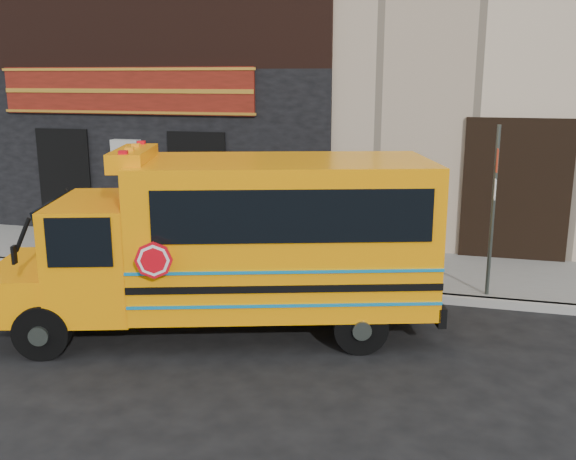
% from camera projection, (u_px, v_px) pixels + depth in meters
% --- Properties ---
extents(ground, '(120.00, 120.00, 0.00)m').
position_uv_depth(ground, '(259.00, 343.00, 9.80)').
color(ground, black).
rests_on(ground, ground).
extents(curb, '(40.00, 0.20, 0.15)m').
position_uv_depth(curb, '(300.00, 286.00, 12.23)').
color(curb, gray).
rests_on(curb, ground).
extents(sidewalk, '(40.00, 3.00, 0.15)m').
position_uv_depth(sidewalk, '(317.00, 265.00, 13.64)').
color(sidewalk, slate).
rests_on(sidewalk, ground).
extents(school_bus, '(7.22, 4.08, 2.92)m').
position_uv_depth(school_bus, '(240.00, 239.00, 9.99)').
color(school_bus, black).
rests_on(school_bus, ground).
extents(sign_pole, '(0.07, 0.28, 3.18)m').
position_uv_depth(sign_pole, '(493.00, 207.00, 11.19)').
color(sign_pole, '#3E453F').
rests_on(sign_pole, ground).
extents(bicycle, '(1.83, 0.56, 1.09)m').
position_uv_depth(bicycle, '(234.00, 287.00, 10.75)').
color(bicycle, black).
rests_on(bicycle, ground).
extents(cyclist, '(0.50, 0.74, 1.99)m').
position_uv_depth(cyclist, '(229.00, 261.00, 10.61)').
color(cyclist, black).
rests_on(cyclist, ground).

